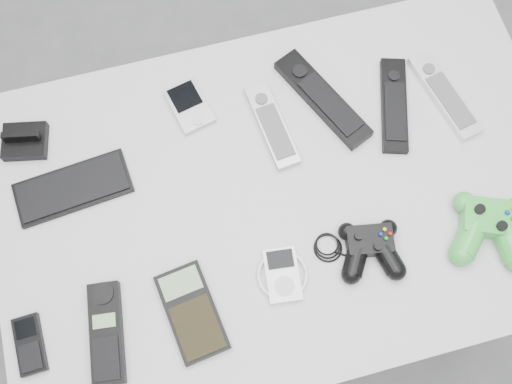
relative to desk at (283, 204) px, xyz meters
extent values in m
plane|color=slate|center=(-0.03, 0.00, -0.69)|extent=(3.50, 3.50, 0.00)
cube|color=#AAAAAD|center=(0.00, 0.00, 0.05)|extent=(1.13, 0.73, 0.03)
cylinder|color=black|center=(0.52, -0.31, -0.33)|extent=(0.04, 0.04, 0.73)
cylinder|color=black|center=(-0.52, 0.31, -0.33)|extent=(0.04, 0.04, 0.73)
cylinder|color=black|center=(0.52, 0.31, -0.33)|extent=(0.04, 0.04, 0.73)
cube|color=black|center=(-0.40, 0.12, 0.07)|extent=(0.23, 0.12, 0.01)
cube|color=black|center=(-0.47, 0.24, 0.09)|extent=(0.10, 0.09, 0.05)
cube|color=#A3A3AA|center=(-0.14, 0.23, 0.07)|extent=(0.09, 0.12, 0.02)
cube|color=#A3A3AA|center=(0.01, 0.14, 0.08)|extent=(0.07, 0.20, 0.02)
cube|color=black|center=(0.13, 0.17, 0.08)|extent=(0.15, 0.25, 0.02)
cube|color=black|center=(0.27, 0.12, 0.08)|extent=(0.11, 0.22, 0.02)
cube|color=silver|center=(0.38, 0.12, 0.08)|extent=(0.09, 0.21, 0.02)
cube|color=black|center=(-0.52, -0.16, 0.07)|extent=(0.05, 0.11, 0.02)
cube|color=black|center=(-0.38, -0.18, 0.08)|extent=(0.08, 0.19, 0.03)
cube|color=black|center=(-0.22, -0.18, 0.07)|extent=(0.11, 0.18, 0.02)
cube|color=white|center=(-0.05, -0.16, 0.08)|extent=(0.11, 0.11, 0.02)
camera|label=1|loc=(-0.15, -0.35, 1.17)|focal=42.00mm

